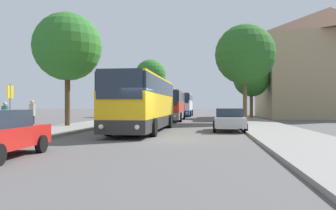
{
  "coord_description": "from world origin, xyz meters",
  "views": [
    {
      "loc": [
        2.91,
        -15.99,
        1.66
      ],
      "look_at": [
        -0.18,
        7.91,
        1.71
      ],
      "focal_mm": 35.0,
      "sensor_mm": 36.0,
      "label": 1
    }
  ],
  "objects_px": {
    "parked_car_right_near": "(229,119)",
    "tree_right_near": "(251,79)",
    "bus_front": "(144,103)",
    "tree_left_near": "(67,47)",
    "pedestrian_waiting_near": "(5,117)",
    "bus_middle": "(171,105)",
    "tree_right_mid": "(245,55)",
    "bus_stop_sign": "(10,105)",
    "pedestrian_waiting_far": "(32,115)",
    "tree_left_far": "(151,75)",
    "bus_rear": "(183,104)"
  },
  "relations": [
    {
      "from": "pedestrian_waiting_near",
      "to": "bus_front",
      "type": "bearing_deg",
      "value": 84.08
    },
    {
      "from": "pedestrian_waiting_far",
      "to": "tree_right_near",
      "type": "xyz_separation_m",
      "value": [
        15.95,
        23.21,
        3.95
      ]
    },
    {
      "from": "bus_middle",
      "to": "tree_left_near",
      "type": "relative_size",
      "value": 1.38
    },
    {
      "from": "bus_middle",
      "to": "bus_stop_sign",
      "type": "distance_m",
      "value": 22.73
    },
    {
      "from": "tree_right_mid",
      "to": "pedestrian_waiting_near",
      "type": "bearing_deg",
      "value": -133.08
    },
    {
      "from": "bus_front",
      "to": "tree_left_near",
      "type": "relative_size",
      "value": 1.34
    },
    {
      "from": "bus_front",
      "to": "bus_stop_sign",
      "type": "xyz_separation_m",
      "value": [
        -4.95,
        -6.6,
        -0.13
      ]
    },
    {
      "from": "bus_middle",
      "to": "bus_stop_sign",
      "type": "height_order",
      "value": "bus_middle"
    },
    {
      "from": "bus_middle",
      "to": "tree_right_mid",
      "type": "distance_m",
      "value": 10.03
    },
    {
      "from": "pedestrian_waiting_near",
      "to": "pedestrian_waiting_far",
      "type": "height_order",
      "value": "pedestrian_waiting_far"
    },
    {
      "from": "bus_middle",
      "to": "tree_right_mid",
      "type": "xyz_separation_m",
      "value": [
        7.64,
        -4.32,
        4.85
      ]
    },
    {
      "from": "parked_car_right_near",
      "to": "tree_left_far",
      "type": "distance_m",
      "value": 29.62
    },
    {
      "from": "bus_front",
      "to": "tree_right_near",
      "type": "bearing_deg",
      "value": 66.4
    },
    {
      "from": "parked_car_right_near",
      "to": "tree_right_mid",
      "type": "relative_size",
      "value": 0.45
    },
    {
      "from": "bus_middle",
      "to": "bus_rear",
      "type": "relative_size",
      "value": 1.07
    },
    {
      "from": "tree_left_near",
      "to": "tree_right_mid",
      "type": "bearing_deg",
      "value": 29.78
    },
    {
      "from": "tree_right_near",
      "to": "bus_rear",
      "type": "bearing_deg",
      "value": 133.28
    },
    {
      "from": "tree_left_far",
      "to": "tree_right_mid",
      "type": "xyz_separation_m",
      "value": [
        12.32,
        -16.96,
        0.24
      ]
    },
    {
      "from": "pedestrian_waiting_near",
      "to": "bus_rear",
      "type": "bearing_deg",
      "value": 131.99
    },
    {
      "from": "parked_car_right_near",
      "to": "pedestrian_waiting_far",
      "type": "relative_size",
      "value": 2.27
    },
    {
      "from": "bus_front",
      "to": "bus_middle",
      "type": "relative_size",
      "value": 0.97
    },
    {
      "from": "bus_middle",
      "to": "bus_stop_sign",
      "type": "relative_size",
      "value": 4.76
    },
    {
      "from": "tree_right_mid",
      "to": "parked_car_right_near",
      "type": "bearing_deg",
      "value": -101.51
    },
    {
      "from": "pedestrian_waiting_near",
      "to": "tree_left_near",
      "type": "xyz_separation_m",
      "value": [
        0.26,
        7.32,
        5.16
      ]
    },
    {
      "from": "bus_rear",
      "to": "tree_left_near",
      "type": "xyz_separation_m",
      "value": [
        -6.61,
        -28.08,
        4.3
      ]
    },
    {
      "from": "tree_left_far",
      "to": "tree_right_near",
      "type": "xyz_separation_m",
      "value": [
        14.12,
        -6.95,
        -1.28
      ]
    },
    {
      "from": "bus_rear",
      "to": "pedestrian_waiting_near",
      "type": "height_order",
      "value": "bus_rear"
    },
    {
      "from": "parked_car_right_near",
      "to": "tree_right_near",
      "type": "relative_size",
      "value": 0.59
    },
    {
      "from": "bus_stop_sign",
      "to": "tree_right_mid",
      "type": "bearing_deg",
      "value": 55.02
    },
    {
      "from": "bus_rear",
      "to": "bus_stop_sign",
      "type": "bearing_deg",
      "value": -98.35
    },
    {
      "from": "bus_middle",
      "to": "pedestrian_waiting_far",
      "type": "relative_size",
      "value": 6.43
    },
    {
      "from": "bus_stop_sign",
      "to": "tree_left_near",
      "type": "distance_m",
      "value": 10.88
    },
    {
      "from": "tree_right_near",
      "to": "parked_car_right_near",
      "type": "bearing_deg",
      "value": -100.88
    },
    {
      "from": "bus_middle",
      "to": "bus_rear",
      "type": "distance_m",
      "value": 15.65
    },
    {
      "from": "bus_rear",
      "to": "pedestrian_waiting_far",
      "type": "distance_m",
      "value": 33.82
    },
    {
      "from": "pedestrian_waiting_far",
      "to": "tree_left_far",
      "type": "height_order",
      "value": "tree_left_far"
    },
    {
      "from": "parked_car_right_near",
      "to": "pedestrian_waiting_near",
      "type": "bearing_deg",
      "value": 23.02
    },
    {
      "from": "bus_front",
      "to": "tree_left_near",
      "type": "height_order",
      "value": "tree_left_near"
    },
    {
      "from": "tree_right_mid",
      "to": "tree_left_near",
      "type": "bearing_deg",
      "value": -150.22
    },
    {
      "from": "bus_stop_sign",
      "to": "tree_left_near",
      "type": "xyz_separation_m",
      "value": [
        -1.66,
        9.77,
        4.47
      ]
    },
    {
      "from": "pedestrian_waiting_near",
      "to": "pedestrian_waiting_far",
      "type": "bearing_deg",
      "value": 135.57
    },
    {
      "from": "pedestrian_waiting_far",
      "to": "pedestrian_waiting_near",
      "type": "bearing_deg",
      "value": -115.99
    },
    {
      "from": "bus_middle",
      "to": "pedestrian_waiting_near",
      "type": "xyz_separation_m",
      "value": [
        -6.79,
        -19.75,
        -0.69
      ]
    },
    {
      "from": "bus_rear",
      "to": "pedestrian_waiting_near",
      "type": "xyz_separation_m",
      "value": [
        -6.87,
        -35.4,
        -0.86
      ]
    },
    {
      "from": "pedestrian_waiting_near",
      "to": "bus_stop_sign",
      "type": "bearing_deg",
      "value": 0.91
    },
    {
      "from": "bus_middle",
      "to": "tree_left_near",
      "type": "distance_m",
      "value": 14.74
    },
    {
      "from": "tree_left_near",
      "to": "parked_car_right_near",
      "type": "bearing_deg",
      "value": -10.13
    },
    {
      "from": "pedestrian_waiting_near",
      "to": "tree_right_mid",
      "type": "relative_size",
      "value": 0.19
    },
    {
      "from": "bus_middle",
      "to": "tree_left_far",
      "type": "distance_m",
      "value": 14.25
    },
    {
      "from": "tree_right_near",
      "to": "bus_front",
      "type": "bearing_deg",
      "value": -113.75
    }
  ]
}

